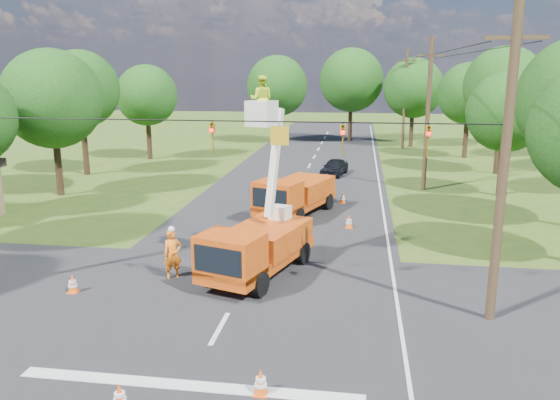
% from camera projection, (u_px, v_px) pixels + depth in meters
% --- Properties ---
extents(ground, '(140.00, 140.00, 0.00)m').
position_uv_depth(ground, '(295.00, 192.00, 36.26)').
color(ground, '#335218').
rests_on(ground, ground).
extents(road_main, '(12.00, 100.00, 0.06)m').
position_uv_depth(road_main, '(295.00, 192.00, 36.26)').
color(road_main, black).
rests_on(road_main, ground).
extents(road_cross, '(56.00, 10.00, 0.07)m').
position_uv_depth(road_cross, '(234.00, 303.00, 18.93)').
color(road_cross, black).
rests_on(road_cross, ground).
extents(stop_bar, '(9.00, 0.45, 0.02)m').
position_uv_depth(stop_bar, '(188.00, 387.00, 13.93)').
color(stop_bar, silver).
rests_on(stop_bar, ground).
extents(edge_line, '(0.12, 90.00, 0.02)m').
position_uv_depth(edge_line, '(381.00, 195.00, 35.47)').
color(edge_line, silver).
rests_on(edge_line, ground).
extents(bucket_truck, '(3.90, 6.35, 7.72)m').
position_uv_depth(bucket_truck, '(257.00, 236.00, 21.08)').
color(bucket_truck, '#D0550E').
rests_on(bucket_truck, ground).
extents(second_truck, '(4.18, 6.54, 2.30)m').
position_uv_depth(second_truck, '(294.00, 195.00, 29.99)').
color(second_truck, '#D0550E').
rests_on(second_truck, ground).
extents(ground_worker, '(0.85, 0.79, 1.96)m').
position_uv_depth(ground_worker, '(173.00, 254.00, 20.99)').
color(ground_worker, orange).
rests_on(ground_worker, ground).
extents(distant_car, '(2.31, 3.97, 1.27)m').
position_uv_depth(distant_car, '(334.00, 167.00, 41.80)').
color(distant_car, black).
rests_on(distant_car, ground).
extents(traffic_cone_0, '(0.38, 0.38, 0.71)m').
position_uv_depth(traffic_cone_0, '(120.00, 397.00, 12.88)').
color(traffic_cone_0, '#FB5A0D').
rests_on(traffic_cone_0, ground).
extents(traffic_cone_1, '(0.38, 0.38, 0.71)m').
position_uv_depth(traffic_cone_1, '(261.00, 382.00, 13.50)').
color(traffic_cone_1, '#FB5A0D').
rests_on(traffic_cone_1, ground).
extents(traffic_cone_2, '(0.38, 0.38, 0.71)m').
position_uv_depth(traffic_cone_2, '(277.00, 241.00, 24.63)').
color(traffic_cone_2, '#FB5A0D').
rests_on(traffic_cone_2, ground).
extents(traffic_cone_3, '(0.38, 0.38, 0.71)m').
position_uv_depth(traffic_cone_3, '(349.00, 222.00, 27.81)').
color(traffic_cone_3, '#FB5A0D').
rests_on(traffic_cone_3, ground).
extents(traffic_cone_4, '(0.38, 0.38, 0.71)m').
position_uv_depth(traffic_cone_4, '(73.00, 284.00, 19.72)').
color(traffic_cone_4, '#FB5A0D').
rests_on(traffic_cone_4, ground).
extents(traffic_cone_7, '(0.38, 0.38, 0.71)m').
position_uv_depth(traffic_cone_7, '(342.00, 198.00, 32.99)').
color(traffic_cone_7, '#FB5A0D').
rests_on(traffic_cone_7, ground).
extents(pole_right_near, '(1.80, 0.30, 10.00)m').
position_uv_depth(pole_right_near, '(504.00, 164.00, 16.55)').
color(pole_right_near, '#4C3823').
rests_on(pole_right_near, ground).
extents(pole_right_mid, '(1.80, 0.30, 10.00)m').
position_uv_depth(pole_right_mid, '(428.00, 114.00, 35.80)').
color(pole_right_mid, '#4C3823').
rests_on(pole_right_mid, ground).
extents(pole_right_far, '(1.80, 0.30, 10.00)m').
position_uv_depth(pole_right_far, '(405.00, 98.00, 55.04)').
color(pole_right_far, '#4C3823').
rests_on(pole_right_far, ground).
extents(signal_span, '(18.00, 0.29, 1.07)m').
position_uv_depth(signal_span, '(299.00, 135.00, 17.25)').
color(signal_span, black).
rests_on(signal_span, ground).
extents(tree_left_d, '(6.20, 6.20, 9.24)m').
position_uv_depth(tree_left_d, '(52.00, 99.00, 34.06)').
color(tree_left_d, '#382616').
rests_on(tree_left_d, ground).
extents(tree_left_e, '(5.80, 5.80, 9.41)m').
position_uv_depth(tree_left_e, '(80.00, 89.00, 40.97)').
color(tree_left_e, '#382616').
rests_on(tree_left_e, ground).
extents(tree_left_f, '(5.40, 5.40, 8.40)m').
position_uv_depth(tree_left_f, '(147.00, 95.00, 48.57)').
color(tree_left_f, '#382616').
rests_on(tree_left_f, ground).
extents(tree_right_c, '(5.00, 5.00, 7.83)m').
position_uv_depth(tree_right_c, '(507.00, 112.00, 34.12)').
color(tree_right_c, '#382616').
rests_on(tree_right_c, ground).
extents(tree_right_d, '(6.00, 6.00, 9.70)m').
position_uv_depth(tree_right_d, '(504.00, 86.00, 41.28)').
color(tree_right_d, '#382616').
rests_on(tree_right_d, ground).
extents(tree_right_e, '(5.60, 5.60, 8.63)m').
position_uv_depth(tree_right_e, '(469.00, 94.00, 49.32)').
color(tree_right_e, '#382616').
rests_on(tree_right_e, ground).
extents(tree_far_a, '(6.60, 6.60, 9.50)m').
position_uv_depth(tree_far_a, '(277.00, 86.00, 59.58)').
color(tree_far_a, '#382616').
rests_on(tree_far_a, ground).
extents(tree_far_b, '(7.00, 7.00, 10.32)m').
position_uv_depth(tree_far_b, '(351.00, 80.00, 60.24)').
color(tree_far_b, '#382616').
rests_on(tree_far_b, ground).
extents(tree_far_c, '(6.20, 6.20, 9.18)m').
position_uv_depth(tree_far_c, '(414.00, 88.00, 56.61)').
color(tree_far_c, '#382616').
rests_on(tree_far_c, ground).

